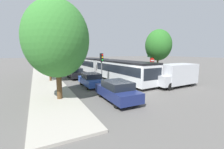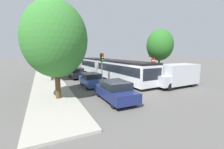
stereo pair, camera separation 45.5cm
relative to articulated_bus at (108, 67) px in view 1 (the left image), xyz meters
The scene contains 18 objects.
ground_plane 8.50m from the articulated_bus, 104.38° to the right, with size 200.00×200.00×0.00m, color #565451.
kerb_strip_left 14.11m from the articulated_bus, 124.19° to the left, with size 3.20×49.46×0.14m, color #9E998E.
articulated_bus is the anchor object (origin of this frame).
city_bus_rear 31.60m from the articulated_bus, 97.33° to the left, with size 3.29×11.29×2.40m.
queued_car_navy 10.15m from the articulated_bus, 111.99° to the right, with size 1.83×4.25×1.47m.
queued_car_blue 5.75m from the articulated_bus, 133.82° to the right, with size 1.72×3.98×1.38m.
queued_car_black 4.57m from the articulated_bus, 160.60° to the left, with size 1.75×4.06×1.41m.
queued_car_white 8.61m from the articulated_bus, 119.78° to the left, with size 1.80×4.17×1.44m.
queued_car_tan 13.75m from the articulated_bus, 108.06° to the left, with size 1.79×4.15×1.44m.
queued_car_green 19.30m from the articulated_bus, 102.53° to the left, with size 1.87×4.33×1.50m.
white_van 8.97m from the articulated_bus, 64.56° to the right, with size 5.08×2.18×2.31m.
traffic_light 4.47m from the articulated_bus, 125.01° to the right, with size 0.38×0.40×3.40m.
no_entry_sign 5.88m from the articulated_bus, 42.47° to the right, with size 0.70×0.08×2.82m.
direction_sign_post 6.27m from the articulated_bus, 17.15° to the right, with size 0.16×1.40×3.60m.
tree_left_near 10.94m from the articulated_bus, 136.11° to the right, with size 4.49×4.49×7.12m.
tree_left_mid 8.34m from the articulated_bus, behind, with size 4.70×4.70×7.96m.
tree_left_far 11.63m from the articulated_bus, 127.83° to the left, with size 3.90×3.90×6.45m.
tree_right_near 7.23m from the articulated_bus, 30.18° to the right, with size 3.46×3.46×6.51m.
Camera 1 is at (-6.85, -10.56, 3.52)m, focal length 24.00 mm.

